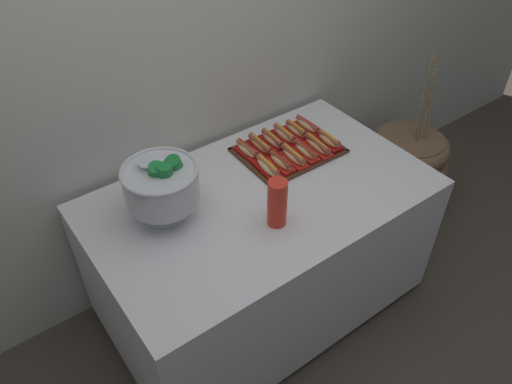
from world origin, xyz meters
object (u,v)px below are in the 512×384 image
Objects in this scene: hot_dog_1 at (281,162)px; hot_dog_2 at (293,156)px; hot_dog_6 at (248,150)px; punch_bowl at (161,184)px; buffet_table at (261,249)px; hot_dog_10 at (296,130)px; hot_dog_9 at (284,135)px; hot_dog_0 at (268,168)px; cup_stack at (277,203)px; hot_dog_3 at (305,151)px; serving_tray at (288,151)px; hot_dog_4 at (317,146)px; floor_vase at (403,171)px; hot_dog_11 at (307,126)px; hot_dog_7 at (260,145)px; hot_dog_5 at (329,140)px; hot_dog_8 at (272,140)px.

hot_dog_1 is 0.86× the size of hot_dog_2.
punch_bowl is (-0.52, -0.13, 0.14)m from hot_dog_6.
hot_dog_10 is (0.41, 0.26, 0.40)m from buffet_table.
hot_dog_6 is at bearing 14.42° from punch_bowl.
hot_dog_9 is at bearing 46.84° from hot_dog_1.
hot_dog_0 is 0.33m from cup_stack.
hot_dog_1 and hot_dog_3 have the same top height.
serving_tray is at bearing 45.31° from cup_stack.
hot_dog_4 is 1.17× the size of hot_dog_6.
serving_tray is at bearing 176.77° from floor_vase.
serving_tray is 0.21m from hot_dog_11.
hot_dog_11 is (0.30, -0.00, -0.00)m from hot_dog_7.
punch_bowl reaches higher than hot_dog_9.
hot_dog_5 reaches higher than hot_dog_1.
hot_dog_2 reaches higher than hot_dog_1.
hot_dog_3 is 0.87× the size of hot_dog_4.
hot_dog_8 is at bearing 46.84° from hot_dog_0.
punch_bowl reaches higher than buffet_table.
hot_dog_6 is at bearing 150.30° from hot_dog_4.
hot_dog_1 is 0.18m from hot_dog_6.
punch_bowl reaches higher than hot_dog_3.
hot_dog_0 is 0.99× the size of hot_dog_9.
hot_dog_4 reaches higher than serving_tray.
hot_dog_2 is at bearing -66.44° from hot_dog_7.
punch_bowl is (-0.67, 0.03, 0.14)m from hot_dog_2.
hot_dog_6 is at bearing 179.11° from hot_dog_7.
cup_stack is at bearing -134.69° from serving_tray.
hot_dog_8 is at bearing 142.86° from hot_dog_5.
hot_dog_0 is 0.30m from hot_dog_4.
hot_dog_7 is (0.00, 0.16, 0.00)m from hot_dog_1.
hot_dog_4 is at bearing -177.78° from floor_vase.
hot_dog_4 is (0.11, -0.08, 0.03)m from serving_tray.
hot_dog_8 is 0.23m from hot_dog_11.
serving_tray is at bearing -144.63° from hot_dog_10.
hot_dog_6 is at bearing 69.16° from cup_stack.
hot_dog_7 is (-0.07, 0.17, -0.00)m from hot_dog_2.
hot_dog_6 is (-0.07, 0.17, 0.00)m from hot_dog_1.
buffet_table is at bearing 72.20° from cup_stack.
hot_dog_6 is at bearing 179.11° from hot_dog_11.
hot_dog_6 is (-0.30, 0.17, 0.00)m from hot_dog_4.
hot_dog_3 and hot_dog_8 have the same top height.
hot_dog_11 is (0.23, 0.16, -0.00)m from hot_dog_2.
hot_dog_6 is at bearing 155.36° from hot_dog_5.
serving_tray is 0.10m from hot_dog_3.
hot_dog_11 is (0.38, 0.16, -0.00)m from hot_dog_0.
cup_stack reaches higher than hot_dog_2.
hot_dog_2 and hot_dog_3 have the same top height.
buffet_table is 9.18× the size of hot_dog_11.
hot_dog_9 is at bearing 48.22° from cup_stack.
hot_dog_6 is (-0.22, 0.17, 0.00)m from hot_dog_3.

